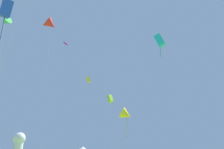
# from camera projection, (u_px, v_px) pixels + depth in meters

# --- Properties ---
(kite_blue_box) EXTENTS (3.81, 2.38, 25.90)m
(kite_blue_box) POSITION_uv_depth(u_px,v_px,m) (6.00, 9.00, 35.81)
(kite_blue_box) COLOR blue
(kite_blue_box) RESTS_ON ground
(kite_cyan_box) EXTENTS (2.40, 2.24, 26.13)m
(kite_cyan_box) POSITION_uv_depth(u_px,v_px,m) (160.00, 41.00, 46.97)
(kite_cyan_box) COLOR #1EB7CC
(kite_cyan_box) RESTS_ON ground
(kite_red_delta) EXTENTS (4.30, 4.39, 33.30)m
(kite_red_delta) POSITION_uv_depth(u_px,v_px,m) (51.00, 24.00, 53.30)
(kite_red_delta) COLOR red
(kite_red_delta) RESTS_ON ground
(kite_purple_parafoil) EXTENTS (3.05, 2.90, 34.84)m
(kite_purple_parafoil) POSITION_uv_depth(u_px,v_px,m) (66.00, 44.00, 69.29)
(kite_purple_parafoil) COLOR purple
(kite_purple_parafoil) RESTS_ON ground
(kite_lime_box) EXTENTS (2.99, 2.04, 16.65)m
(kite_lime_box) POSITION_uv_depth(u_px,v_px,m) (110.00, 99.00, 60.02)
(kite_lime_box) COLOR #99DB2D
(kite_lime_box) RESTS_ON ground
(kite_yellow_delta) EXTENTS (3.38, 2.90, 11.10)m
(kite_yellow_delta) POSITION_uv_depth(u_px,v_px,m) (126.00, 115.00, 48.35)
(kite_yellow_delta) COLOR yellow
(kite_yellow_delta) RESTS_ON ground
(kite_yellow_box) EXTENTS (1.74, 1.88, 23.64)m
(kite_yellow_box) POSITION_uv_depth(u_px,v_px,m) (88.00, 80.00, 67.13)
(kite_yellow_box) COLOR yellow
(kite_yellow_box) RESTS_ON ground
(kite_green_delta) EXTENTS (3.89, 3.78, 34.86)m
(kite_green_delta) POSITION_uv_depth(u_px,v_px,m) (5.00, 21.00, 55.37)
(kite_green_delta) COLOR green
(kite_green_delta) RESTS_ON ground
(observatory_dome) EXTENTS (6.40, 6.40, 10.80)m
(observatory_dome) POSITION_uv_depth(u_px,v_px,m) (19.00, 142.00, 114.93)
(observatory_dome) COLOR white
(observatory_dome) RESTS_ON ground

